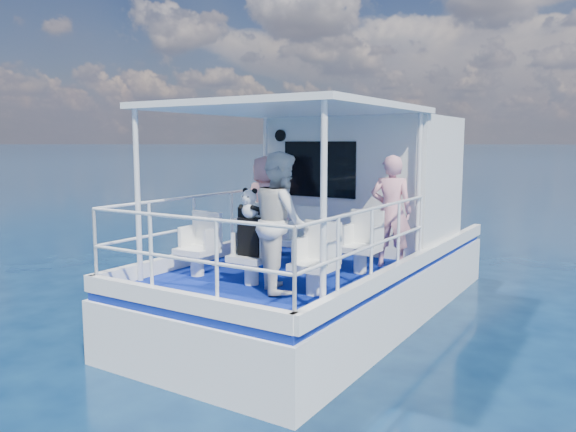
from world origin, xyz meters
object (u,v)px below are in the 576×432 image
object	(u,v)px
passenger_port_fwd	(266,205)
panda	(250,203)
passenger_stbd_aft	(281,222)
backpack_center	(252,237)

from	to	relation	value
passenger_port_fwd	panda	world-z (taller)	passenger_port_fwd
panda	passenger_stbd_aft	bearing A→B (deg)	2.12
passenger_port_fwd	panda	size ratio (longest dim) A/B	4.25
backpack_center	passenger_stbd_aft	bearing A→B (deg)	-0.37
backpack_center	panda	bearing A→B (deg)	-110.84
passenger_port_fwd	passenger_stbd_aft	xyz separation A→B (m)	(1.47, -1.83, 0.06)
passenger_port_fwd	panda	bearing A→B (deg)	116.01
passenger_stbd_aft	panda	xyz separation A→B (m)	(-0.45, -0.02, 0.20)
panda	backpack_center	bearing A→B (deg)	69.16
passenger_stbd_aft	panda	world-z (taller)	passenger_stbd_aft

